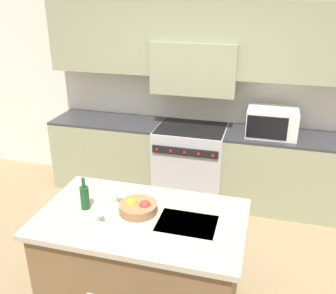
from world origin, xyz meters
The scene contains 9 objects.
back_cabinetry centered at (0.00, 2.16, 1.60)m, with size 10.00×0.46×2.70m.
back_counter centered at (0.00, 1.91, 0.47)m, with size 3.62×0.62×0.94m.
range_stove centered at (0.00, 1.89, 0.47)m, with size 0.85×0.70×0.95m.
microwave centered at (0.94, 1.91, 1.10)m, with size 0.56×0.43×0.31m.
kitchen_island centered at (0.01, -0.01, 0.45)m, with size 1.60×0.95×0.89m.
wine_bottle centered at (-0.46, -0.01, 0.99)m, with size 0.07×0.07×0.27m.
wine_glass_near centered at (-0.26, -0.18, 1.03)m, with size 0.07×0.07×0.21m.
wine_glass_far centered at (-0.23, 0.11, 1.03)m, with size 0.07×0.07×0.21m.
fruit_bowl centered at (-0.03, 0.04, 0.93)m, with size 0.30×0.30×0.11m.
Camera 1 is at (0.85, -2.31, 2.51)m, focal length 40.00 mm.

